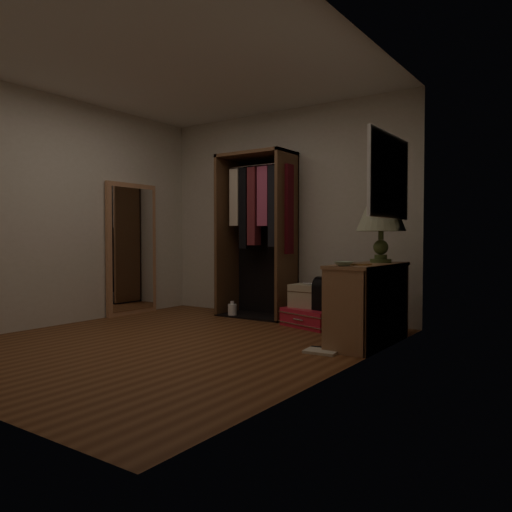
% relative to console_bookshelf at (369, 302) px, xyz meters
% --- Properties ---
extents(ground, '(4.00, 4.00, 0.00)m').
position_rel_console_bookshelf_xyz_m(ground, '(-1.53, -1.04, -0.39)').
color(ground, brown).
rests_on(ground, ground).
extents(room_walls, '(3.52, 4.02, 2.60)m').
position_rel_console_bookshelf_xyz_m(room_walls, '(-1.46, -1.00, 1.11)').
color(room_walls, beige).
rests_on(room_walls, ground).
extents(console_bookshelf, '(0.42, 1.12, 0.75)m').
position_rel_console_bookshelf_xyz_m(console_bookshelf, '(0.00, 0.00, 0.00)').
color(console_bookshelf, '#966848').
rests_on(console_bookshelf, ground).
extents(open_wardrobe, '(0.99, 0.50, 2.05)m').
position_rel_console_bookshelf_xyz_m(open_wardrobe, '(-1.74, 0.73, 0.82)').
color(open_wardrobe, brown).
rests_on(open_wardrobe, ground).
extents(floor_mirror, '(0.06, 0.80, 1.70)m').
position_rel_console_bookshelf_xyz_m(floor_mirror, '(-3.24, -0.04, 0.46)').
color(floor_mirror, '#B37C57').
rests_on(floor_mirror, ground).
extents(pink_suitcase, '(0.78, 0.65, 0.20)m').
position_rel_console_bookshelf_xyz_m(pink_suitcase, '(-0.84, 0.48, -0.29)').
color(pink_suitcase, red).
rests_on(pink_suitcase, ground).
extents(train_case, '(0.40, 0.28, 0.28)m').
position_rel_console_bookshelf_xyz_m(train_case, '(-0.95, 0.52, -0.05)').
color(train_case, '#B8AD8C').
rests_on(train_case, pink_suitcase).
extents(black_bag, '(0.38, 0.29, 0.37)m').
position_rel_console_bookshelf_xyz_m(black_bag, '(-0.63, 0.44, 0.00)').
color(black_bag, black).
rests_on(black_bag, pink_suitcase).
extents(table_lamp, '(0.61, 0.61, 0.60)m').
position_rel_console_bookshelf_xyz_m(table_lamp, '(0.01, 0.27, 0.80)').
color(table_lamp, '#405328').
rests_on(table_lamp, console_bookshelf).
extents(brass_tray, '(0.25, 0.25, 0.01)m').
position_rel_console_bookshelf_xyz_m(brass_tray, '(0.01, -0.26, 0.37)').
color(brass_tray, '#A3763E').
rests_on(brass_tray, console_bookshelf).
extents(ceramic_bowl, '(0.17, 0.17, 0.04)m').
position_rel_console_bookshelf_xyz_m(ceramic_bowl, '(-0.04, -0.47, 0.38)').
color(ceramic_bowl, '#98B799').
rests_on(ceramic_bowl, console_bookshelf).
extents(white_jug, '(0.13, 0.13, 0.20)m').
position_rel_console_bookshelf_xyz_m(white_jug, '(-2.03, 0.53, -0.31)').
color(white_jug, white).
rests_on(white_jug, ground).
extents(floor_book, '(0.30, 0.25, 0.03)m').
position_rel_console_bookshelf_xyz_m(floor_book, '(-0.19, -0.59, -0.38)').
color(floor_book, beige).
rests_on(floor_book, ground).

